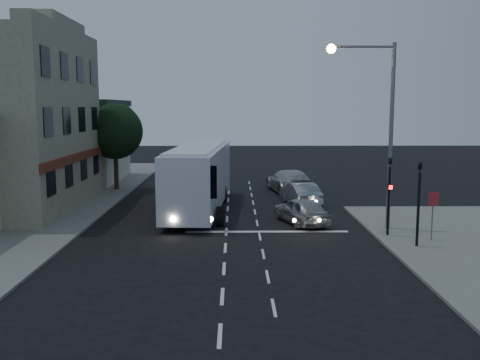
{
  "coord_description": "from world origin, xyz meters",
  "views": [
    {
      "loc": [
        0.39,
        -23.65,
        6.11
      ],
      "look_at": [
        0.7,
        4.7,
        2.2
      ],
      "focal_mm": 40.0,
      "sensor_mm": 36.0,
      "label": 1
    }
  ],
  "objects_px": {
    "streetlight": "(378,114)",
    "traffic_signal_side": "(419,193)",
    "car_sedan_b": "(289,181)",
    "car_suv": "(301,210)",
    "traffic_signal_main": "(389,187)",
    "car_sedan_a": "(301,194)",
    "regulatory_sign": "(433,208)",
    "street_tree": "(115,129)",
    "tour_bus": "(200,175)"
  },
  "relations": [
    {
      "from": "streetlight",
      "to": "traffic_signal_side",
      "type": "bearing_deg",
      "value": -74.3
    },
    {
      "from": "car_sedan_b",
      "to": "traffic_signal_side",
      "type": "relative_size",
      "value": 1.4
    },
    {
      "from": "car_suv",
      "to": "traffic_signal_main",
      "type": "xyz_separation_m",
      "value": [
        3.7,
        -3.02,
        1.71
      ]
    },
    {
      "from": "traffic_signal_main",
      "to": "traffic_signal_side",
      "type": "xyz_separation_m",
      "value": [
        0.7,
        -1.98,
        0.0
      ]
    },
    {
      "from": "car_suv",
      "to": "traffic_signal_side",
      "type": "distance_m",
      "value": 6.88
    },
    {
      "from": "car_sedan_a",
      "to": "car_sedan_b",
      "type": "xyz_separation_m",
      "value": [
        -0.2,
        5.02,
        0.11
      ]
    },
    {
      "from": "traffic_signal_side",
      "to": "regulatory_sign",
      "type": "bearing_deg",
      "value": 43.92
    },
    {
      "from": "regulatory_sign",
      "to": "street_tree",
      "type": "relative_size",
      "value": 0.35
    },
    {
      "from": "car_sedan_b",
      "to": "street_tree",
      "type": "height_order",
      "value": "street_tree"
    },
    {
      "from": "tour_bus",
      "to": "car_suv",
      "type": "height_order",
      "value": "tour_bus"
    },
    {
      "from": "car_sedan_b",
      "to": "car_sedan_a",
      "type": "bearing_deg",
      "value": 81.91
    },
    {
      "from": "streetlight",
      "to": "street_tree",
      "type": "distance_m",
      "value": 20.19
    },
    {
      "from": "tour_bus",
      "to": "streetlight",
      "type": "xyz_separation_m",
      "value": [
        8.98,
        -5.41,
        3.64
      ]
    },
    {
      "from": "car_suv",
      "to": "streetlight",
      "type": "bearing_deg",
      "value": 136.2
    },
    {
      "from": "car_suv",
      "to": "traffic_signal_side",
      "type": "bearing_deg",
      "value": 112.47
    },
    {
      "from": "traffic_signal_main",
      "to": "traffic_signal_side",
      "type": "relative_size",
      "value": 1.0
    },
    {
      "from": "car_suv",
      "to": "traffic_signal_main",
      "type": "height_order",
      "value": "traffic_signal_main"
    },
    {
      "from": "car_suv",
      "to": "car_sedan_b",
      "type": "relative_size",
      "value": 0.73
    },
    {
      "from": "car_suv",
      "to": "regulatory_sign",
      "type": "xyz_separation_m",
      "value": [
        5.4,
        -4.04,
        0.89
      ]
    },
    {
      "from": "street_tree",
      "to": "traffic_signal_main",
      "type": "bearing_deg",
      "value": -42.03
    },
    {
      "from": "street_tree",
      "to": "car_sedan_a",
      "type": "bearing_deg",
      "value": -25.25
    },
    {
      "from": "street_tree",
      "to": "car_sedan_b",
      "type": "bearing_deg",
      "value": -4.48
    },
    {
      "from": "streetlight",
      "to": "traffic_signal_main",
      "type": "bearing_deg",
      "value": -79.8
    },
    {
      "from": "traffic_signal_main",
      "to": "regulatory_sign",
      "type": "xyz_separation_m",
      "value": [
        1.7,
        -1.01,
        -0.82
      ]
    },
    {
      "from": "traffic_signal_side",
      "to": "street_tree",
      "type": "xyz_separation_m",
      "value": [
        -16.51,
        16.22,
        2.08
      ]
    },
    {
      "from": "traffic_signal_main",
      "to": "regulatory_sign",
      "type": "relative_size",
      "value": 1.86
    },
    {
      "from": "car_suv",
      "to": "car_sedan_b",
      "type": "distance_m",
      "value": 10.25
    },
    {
      "from": "traffic_signal_side",
      "to": "regulatory_sign",
      "type": "distance_m",
      "value": 1.61
    },
    {
      "from": "car_sedan_a",
      "to": "traffic_signal_main",
      "type": "height_order",
      "value": "traffic_signal_main"
    },
    {
      "from": "car_sedan_b",
      "to": "traffic_signal_main",
      "type": "distance_m",
      "value": 13.76
    },
    {
      "from": "car_sedan_a",
      "to": "regulatory_sign",
      "type": "distance_m",
      "value": 10.46
    },
    {
      "from": "car_suv",
      "to": "traffic_signal_main",
      "type": "distance_m",
      "value": 5.08
    },
    {
      "from": "car_sedan_b",
      "to": "street_tree",
      "type": "xyz_separation_m",
      "value": [
        -12.52,
        0.98,
        3.67
      ]
    },
    {
      "from": "tour_bus",
      "to": "car_sedan_a",
      "type": "height_order",
      "value": "tour_bus"
    },
    {
      "from": "tour_bus",
      "to": "street_tree",
      "type": "bearing_deg",
      "value": 135.32
    },
    {
      "from": "traffic_signal_main",
      "to": "regulatory_sign",
      "type": "distance_m",
      "value": 2.14
    },
    {
      "from": "car_sedan_a",
      "to": "traffic_signal_main",
      "type": "distance_m",
      "value": 8.97
    },
    {
      "from": "car_suv",
      "to": "street_tree",
      "type": "distance_m",
      "value": 16.94
    },
    {
      "from": "tour_bus",
      "to": "car_suv",
      "type": "xyz_separation_m",
      "value": [
        5.53,
        -3.81,
        -1.38
      ]
    },
    {
      "from": "car_suv",
      "to": "regulatory_sign",
      "type": "relative_size",
      "value": 1.89
    },
    {
      "from": "car_suv",
      "to": "streetlight",
      "type": "distance_m",
      "value": 6.3
    },
    {
      "from": "tour_bus",
      "to": "streetlight",
      "type": "distance_m",
      "value": 11.1
    },
    {
      "from": "traffic_signal_side",
      "to": "streetlight",
      "type": "height_order",
      "value": "streetlight"
    },
    {
      "from": "traffic_signal_side",
      "to": "car_sedan_b",
      "type": "bearing_deg",
      "value": 104.67
    },
    {
      "from": "car_sedan_a",
      "to": "regulatory_sign",
      "type": "xyz_separation_m",
      "value": [
        4.79,
        -9.26,
        0.87
      ]
    },
    {
      "from": "car_sedan_a",
      "to": "regulatory_sign",
      "type": "height_order",
      "value": "regulatory_sign"
    },
    {
      "from": "car_suv",
      "to": "streetlight",
      "type": "height_order",
      "value": "streetlight"
    },
    {
      "from": "car_suv",
      "to": "street_tree",
      "type": "xyz_separation_m",
      "value": [
        -12.11,
        11.22,
        3.79
      ]
    },
    {
      "from": "regulatory_sign",
      "to": "streetlight",
      "type": "distance_m",
      "value": 5.18
    },
    {
      "from": "car_sedan_b",
      "to": "streetlight",
      "type": "bearing_deg",
      "value": 93.95
    }
  ]
}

